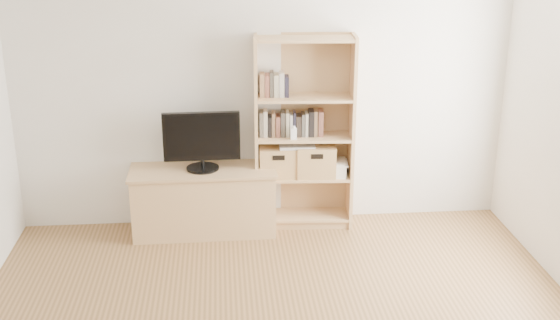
{
  "coord_description": "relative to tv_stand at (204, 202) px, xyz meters",
  "views": [
    {
      "loc": [
        -0.38,
        -3.68,
        2.82
      ],
      "look_at": [
        0.1,
        1.9,
        0.81
      ],
      "focal_mm": 45.0,
      "sensor_mm": 36.0,
      "label": 1
    }
  ],
  "objects": [
    {
      "name": "baby_monitor",
      "position": [
        0.82,
        -0.01,
        0.63
      ],
      "size": [
        0.05,
        0.03,
        0.1
      ],
      "primitive_type": "cube",
      "rotation": [
        0.0,
        0.0,
        -0.01
      ],
      "color": "white",
      "rests_on": "bookshelf"
    },
    {
      "name": "bookshelf",
      "position": [
        0.92,
        0.08,
        0.6
      ],
      "size": [
        0.91,
        0.37,
        1.79
      ],
      "primitive_type": "cube",
      "rotation": [
        0.0,
        0.0,
        -0.06
      ],
      "color": "tan",
      "rests_on": "floor"
    },
    {
      "name": "magazine_stack",
      "position": [
        1.23,
        0.06,
        0.26
      ],
      "size": [
        0.21,
        0.27,
        0.11
      ],
      "primitive_type": "cube",
      "rotation": [
        0.0,
        0.0,
        -0.16
      ],
      "color": "silver",
      "rests_on": "bookshelf"
    },
    {
      "name": "tv_stand",
      "position": [
        0.0,
        0.0,
        0.0
      ],
      "size": [
        1.28,
        0.49,
        0.59
      ],
      "primitive_type": "cube",
      "rotation": [
        0.0,
        0.0,
        0.01
      ],
      "color": "tan",
      "rests_on": "floor"
    },
    {
      "name": "television",
      "position": [
        0.0,
        0.0,
        0.59
      ],
      "size": [
        0.68,
        0.06,
        0.53
      ],
      "primitive_type": "cube",
      "rotation": [
        0.0,
        0.0,
        0.02
      ],
      "color": "black",
      "rests_on": "tv_stand"
    },
    {
      "name": "books_row_upper",
      "position": [
        0.73,
        0.11,
        1.05
      ],
      "size": [
        0.41,
        0.17,
        0.21
      ],
      "primitive_type": "cube",
      "rotation": [
        0.0,
        0.0,
        -0.04
      ],
      "color": "#4E4B44",
      "rests_on": "bookshelf"
    },
    {
      "name": "books_row_mid",
      "position": [
        0.92,
        0.1,
        0.69
      ],
      "size": [
        0.8,
        0.17,
        0.21
      ],
      "primitive_type": "cube",
      "rotation": [
        0.0,
        0.0,
        -0.02
      ],
      "color": "#4E4B44",
      "rests_on": "bookshelf"
    },
    {
      "name": "back_wall",
      "position": [
        0.56,
        0.24,
        1.01
      ],
      "size": [
        4.5,
        0.02,
        2.6
      ],
      "primitive_type": "cube",
      "color": "silver",
      "rests_on": "floor"
    },
    {
      "name": "laptop",
      "position": [
        0.86,
        0.07,
        0.49
      ],
      "size": [
        0.33,
        0.24,
        0.03
      ],
      "primitive_type": "cube",
      "rotation": [
        0.0,
        0.0,
        -0.04
      ],
      "color": "silver",
      "rests_on": "basket_left"
    },
    {
      "name": "basket_left",
      "position": [
        0.69,
        0.09,
        0.34
      ],
      "size": [
        0.35,
        0.29,
        0.28
      ],
      "primitive_type": "cube",
      "rotation": [
        0.0,
        0.0,
        -0.03
      ],
      "color": "tan",
      "rests_on": "bookshelf"
    },
    {
      "name": "basket_right",
      "position": [
        1.03,
        0.07,
        0.35
      ],
      "size": [
        0.37,
        0.31,
        0.29
      ],
      "primitive_type": "cube",
      "rotation": [
        0.0,
        0.0,
        -0.05
      ],
      "color": "tan",
      "rests_on": "bookshelf"
    }
  ]
}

